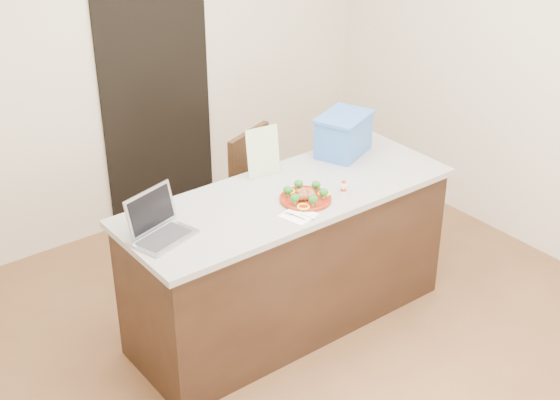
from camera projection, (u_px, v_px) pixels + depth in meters
ground at (312, 339)px, 4.84m from camera, size 4.00×4.00×0.00m
room_shell at (318, 93)px, 4.08m from camera, size 4.00×4.00×4.00m
doorway at (156, 94)px, 5.81m from camera, size 0.90×0.02×2.00m
island at (288, 259)px, 4.80m from camera, size 2.06×0.76×0.92m
plate at (305, 198)px, 4.50m from camera, size 0.30×0.30×0.02m
meatballs at (306, 194)px, 4.49m from camera, size 0.12×0.12×0.04m
broccoli at (306, 191)px, 4.48m from camera, size 0.25×0.25×0.04m
pepper_rings at (306, 197)px, 4.49m from camera, size 0.27×0.27×0.01m
napkin at (298, 215)px, 4.34m from camera, size 0.20×0.20×0.01m
fork at (295, 215)px, 4.33m from camera, size 0.04×0.14×0.00m
knife at (304, 214)px, 4.34m from camera, size 0.05×0.20×0.01m
yogurt_bottle at (344, 188)px, 4.57m from camera, size 0.04×0.04×0.08m
laptop at (157, 224)px, 4.13m from camera, size 0.38×0.35×0.23m
leaflet at (263, 152)px, 4.73m from camera, size 0.22×0.08×0.31m
blue_box at (343, 134)px, 5.01m from camera, size 0.44×0.39×0.27m
chair at (259, 193)px, 5.35m from camera, size 0.56×0.57×0.99m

